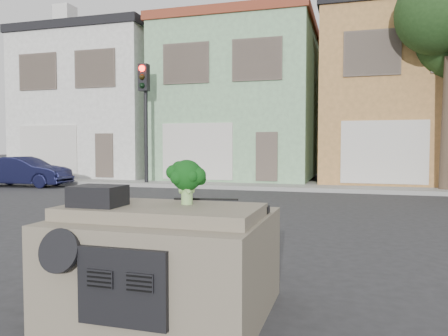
% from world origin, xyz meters
% --- Properties ---
extents(ground_plane, '(120.00, 120.00, 0.00)m').
position_xyz_m(ground_plane, '(0.00, 0.00, 0.00)').
color(ground_plane, '#303033').
rests_on(ground_plane, ground).
extents(sidewalk, '(40.00, 3.00, 0.15)m').
position_xyz_m(sidewalk, '(0.00, 10.50, 0.07)').
color(sidewalk, gray).
rests_on(sidewalk, ground).
extents(townhouse_white, '(7.20, 8.20, 7.55)m').
position_xyz_m(townhouse_white, '(-11.00, 14.50, 3.77)').
color(townhouse_white, silver).
rests_on(townhouse_white, ground).
extents(townhouse_mint, '(7.20, 8.20, 7.55)m').
position_xyz_m(townhouse_mint, '(-3.50, 14.50, 3.77)').
color(townhouse_mint, '#8AB989').
rests_on(townhouse_mint, ground).
extents(townhouse_tan, '(7.20, 8.20, 7.55)m').
position_xyz_m(townhouse_tan, '(4.00, 14.50, 3.77)').
color(townhouse_tan, '#B98449').
rests_on(townhouse_tan, ground).
extents(navy_sedan, '(3.87, 1.69, 1.24)m').
position_xyz_m(navy_sedan, '(-11.19, 7.89, 0.00)').
color(navy_sedan, '#121433').
rests_on(navy_sedan, ground).
extents(traffic_signal, '(0.40, 0.40, 5.10)m').
position_xyz_m(traffic_signal, '(-6.50, 9.50, 2.55)').
color(traffic_signal, black).
rests_on(traffic_signal, ground).
extents(car_dashboard, '(2.00, 1.80, 1.12)m').
position_xyz_m(car_dashboard, '(0.00, -3.00, 0.56)').
color(car_dashboard, '#796E5B').
rests_on(car_dashboard, ground).
extents(instrument_hump, '(0.48, 0.38, 0.20)m').
position_xyz_m(instrument_hump, '(-0.58, -3.35, 1.22)').
color(instrument_hump, black).
rests_on(instrument_hump, car_dashboard).
extents(wiper_arm, '(0.69, 0.15, 0.02)m').
position_xyz_m(wiper_arm, '(0.28, -2.62, 1.13)').
color(wiper_arm, black).
rests_on(wiper_arm, car_dashboard).
extents(broccoli, '(0.41, 0.41, 0.46)m').
position_xyz_m(broccoli, '(0.20, -2.98, 1.35)').
color(broccoli, '#0C3B0F').
rests_on(broccoli, car_dashboard).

